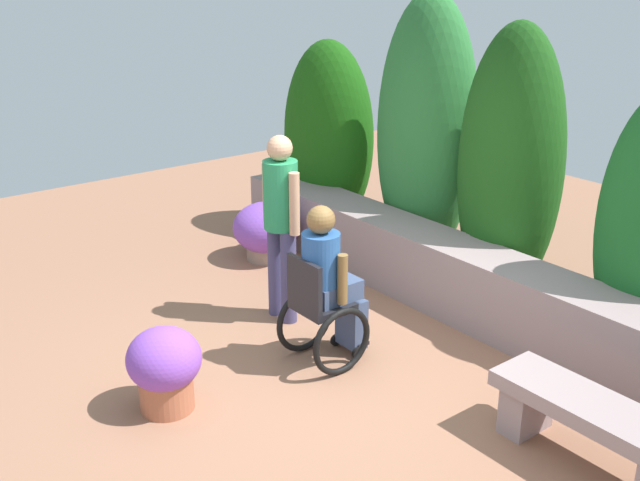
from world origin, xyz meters
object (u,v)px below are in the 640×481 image
(stone_bench, at_px, (593,425))
(person_in_wheelchair, at_px, (326,290))
(flower_pot_purple_near, at_px, (165,367))
(flower_pot_terracotta_by_wall, at_px, (266,231))
(person_standing_companion, at_px, (281,216))

(stone_bench, distance_m, person_in_wheelchair, 2.19)
(person_in_wheelchair, bearing_deg, stone_bench, 17.02)
(flower_pot_purple_near, bearing_deg, person_in_wheelchair, 83.11)
(flower_pot_terracotta_by_wall, bearing_deg, stone_bench, -4.95)
(person_in_wheelchair, distance_m, person_standing_companion, 0.94)
(stone_bench, relative_size, flower_pot_terracotta_by_wall, 1.92)
(flower_pot_purple_near, bearing_deg, person_standing_companion, 114.44)
(person_in_wheelchair, distance_m, flower_pot_terracotta_by_wall, 2.30)
(stone_bench, bearing_deg, person_in_wheelchair, -162.71)
(flower_pot_terracotta_by_wall, bearing_deg, person_standing_companion, -28.44)
(person_in_wheelchair, relative_size, person_standing_companion, 0.79)
(stone_bench, distance_m, person_standing_companion, 3.05)
(stone_bench, height_order, person_standing_companion, person_standing_companion)
(flower_pot_purple_near, bearing_deg, stone_bench, 38.98)
(person_standing_companion, distance_m, flower_pot_purple_near, 1.78)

